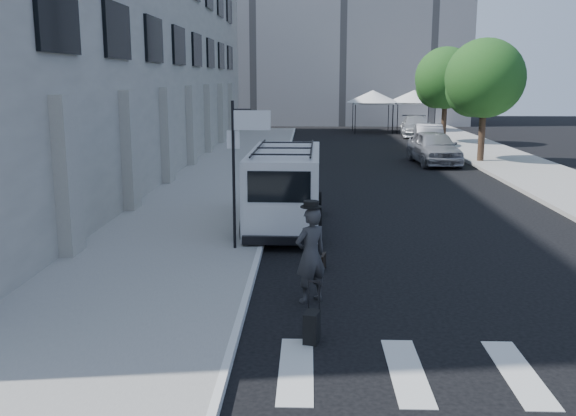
# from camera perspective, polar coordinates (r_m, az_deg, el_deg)

# --- Properties ---
(ground) EXTENTS (120.00, 120.00, 0.00)m
(ground) POSITION_cam_1_polar(r_m,az_deg,el_deg) (12.42, 5.68, -8.16)
(ground) COLOR black
(ground) RESTS_ON ground
(sidewalk_left) EXTENTS (4.50, 48.00, 0.15)m
(sidewalk_left) POSITION_cam_1_polar(r_m,az_deg,el_deg) (28.17, -5.11, 3.14)
(sidewalk_left) COLOR gray
(sidewalk_left) RESTS_ON ground
(sidewalk_right) EXTENTS (4.00, 56.00, 0.15)m
(sidewalk_right) POSITION_cam_1_polar(r_m,az_deg,el_deg) (33.41, 19.03, 3.88)
(sidewalk_right) COLOR gray
(sidewalk_right) RESTS_ON ground
(building_left) EXTENTS (10.00, 44.00, 12.00)m
(building_left) POSITION_cam_1_polar(r_m,az_deg,el_deg) (31.58, -18.46, 14.30)
(building_left) COLOR gray
(building_left) RESTS_ON ground
(sign_pole) EXTENTS (1.03, 0.07, 3.50)m
(sign_pole) POSITION_cam_1_polar(r_m,az_deg,el_deg) (15.02, -4.00, 5.71)
(sign_pole) COLOR black
(sign_pole) RESTS_ON sidewalk_left
(tree_near) EXTENTS (3.80, 3.83, 6.03)m
(tree_near) POSITION_cam_1_polar(r_m,az_deg,el_deg) (32.89, 16.86, 10.72)
(tree_near) COLOR black
(tree_near) RESTS_ON ground
(tree_far) EXTENTS (3.80, 3.83, 6.03)m
(tree_far) POSITION_cam_1_polar(r_m,az_deg,el_deg) (41.66, 13.67, 10.96)
(tree_far) COLOR black
(tree_far) RESTS_ON ground
(tent_left) EXTENTS (4.00, 4.00, 3.20)m
(tent_left) POSITION_cam_1_polar(r_m,az_deg,el_deg) (49.92, 7.55, 9.78)
(tent_left) COLOR black
(tent_left) RESTS_ON ground
(tent_right) EXTENTS (4.00, 4.00, 3.20)m
(tent_right) POSITION_cam_1_polar(r_m,az_deg,el_deg) (50.82, 11.14, 9.69)
(tent_right) COLOR black
(tent_right) RESTS_ON ground
(businessman) EXTENTS (0.79, 0.74, 1.82)m
(businessman) POSITION_cam_1_polar(r_m,az_deg,el_deg) (12.04, 2.02, -4.19)
(businessman) COLOR #303033
(businessman) RESTS_ON ground
(briefcase) EXTENTS (0.19, 0.45, 0.34)m
(briefcase) POSITION_cam_1_polar(r_m,az_deg,el_deg) (14.24, 3.04, -4.80)
(briefcase) COLOR black
(briefcase) RESTS_ON ground
(suitcase) EXTENTS (0.29, 0.39, 0.99)m
(suitcase) POSITION_cam_1_polar(r_m,az_deg,el_deg) (10.43, 2.12, -10.49)
(suitcase) COLOR black
(suitcase) RESTS_ON ground
(cargo_van) EXTENTS (2.13, 5.82, 2.19)m
(cargo_van) POSITION_cam_1_polar(r_m,az_deg,el_deg) (18.09, -0.25, 1.89)
(cargo_van) COLOR silver
(cargo_van) RESTS_ON ground
(parked_car_a) EXTENTS (2.26, 4.92, 1.64)m
(parked_car_a) POSITION_cam_1_polar(r_m,az_deg,el_deg) (32.21, 12.84, 5.29)
(parked_car_a) COLOR gray
(parked_car_a) RESTS_ON ground
(parked_car_b) EXTENTS (1.93, 4.51, 1.45)m
(parked_car_b) POSITION_cam_1_polar(r_m,az_deg,el_deg) (39.13, 12.41, 6.23)
(parked_car_b) COLOR slate
(parked_car_b) RESTS_ON ground
(parked_car_c) EXTENTS (2.49, 5.16, 1.45)m
(parked_car_c) POSITION_cam_1_polar(r_m,az_deg,el_deg) (47.13, 11.28, 7.14)
(parked_car_c) COLOR #A7ABAF
(parked_car_c) RESTS_ON ground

